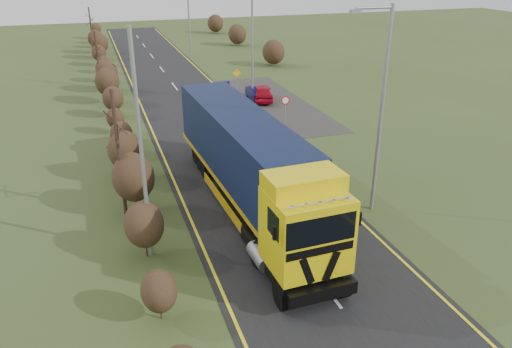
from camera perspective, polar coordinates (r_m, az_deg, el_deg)
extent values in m
plane|color=#36451D|center=(22.29, 3.21, -6.68)|extent=(160.00, 160.00, 0.00)
cube|color=black|center=(30.87, -3.55, 2.32)|extent=(8.00, 120.00, 0.02)
cube|color=#2D2A28|center=(41.77, 1.53, 8.14)|extent=(6.00, 18.00, 0.02)
cube|color=yellow|center=(30.21, -10.34, 1.51)|extent=(0.12, 116.00, 0.01)
cube|color=yellow|center=(31.93, 2.88, 3.12)|extent=(0.12, 116.00, 0.01)
cube|color=silver|center=(19.23, 7.65, -12.31)|extent=(0.12, 3.00, 0.01)
cube|color=silver|center=(25.59, -0.04, -2.31)|extent=(0.12, 3.00, 0.01)
cube|color=silver|center=(32.67, -4.47, 3.57)|extent=(0.12, 3.00, 0.01)
cube|color=silver|center=(40.11, -7.31, 7.31)|extent=(0.12, 3.00, 0.01)
cube|color=silver|center=(47.72, -9.28, 9.86)|extent=(0.12, 3.00, 0.01)
cube|color=silver|center=(55.45, -10.73, 11.70)|extent=(0.12, 3.00, 0.01)
cube|color=silver|center=(63.24, -11.83, 13.08)|extent=(0.12, 3.00, 0.01)
cube|color=silver|center=(71.08, -12.70, 14.16)|extent=(0.12, 3.00, 0.01)
cube|color=silver|center=(78.95, -13.40, 15.01)|extent=(0.12, 3.00, 0.01)
ellipsoid|color=black|center=(17.19, -11.04, -12.96)|extent=(1.21, 1.57, 1.39)
ellipsoid|color=black|center=(20.37, -12.69, -5.63)|extent=(1.58, 2.06, 1.82)
ellipsoid|color=black|center=(23.80, -13.85, -0.34)|extent=(1.96, 2.55, 2.25)
ellipsoid|color=black|center=(27.55, -14.74, 2.65)|extent=(1.83, 2.38, 2.10)
ellipsoid|color=black|center=(31.47, -15.13, 4.42)|extent=(1.37, 1.78, 1.57)
ellipsoid|color=black|center=(35.32, -15.79, 6.18)|extent=(1.20, 1.56, 1.38)
ellipsoid|color=black|center=(39.09, -16.04, 8.32)|extent=(1.55, 2.02, 1.78)
ellipsoid|color=black|center=(42.88, -16.66, 10.09)|extent=(1.95, 2.53, 2.24)
ellipsoid|color=black|center=(46.81, -16.67, 11.07)|extent=(1.85, 2.41, 2.13)
ellipsoid|color=black|center=(50.81, -17.11, 11.47)|extent=(1.40, 1.81, 1.61)
ellipsoid|color=black|center=(54.78, -17.02, 12.11)|extent=(1.19, 1.55, 1.37)
ellipsoid|color=black|center=(58.65, -17.52, 13.08)|extent=(1.52, 1.97, 1.75)
ellipsoid|color=black|center=(62.54, -17.43, 14.07)|extent=(1.93, 2.51, 2.22)
ellipsoid|color=black|center=(66.50, -17.85, 14.50)|extent=(1.88, 2.44, 2.16)
ellipsoid|color=black|center=(70.53, -17.63, 14.65)|extent=(1.43, 1.85, 1.64)
ellipsoid|color=black|center=(74.51, -18.02, 14.87)|extent=(1.19, 1.55, 1.37)
ellipsoid|color=black|center=(78.45, -17.85, 15.50)|extent=(1.49, 1.93, 1.71)
cylinder|color=#35241A|center=(23.34, -15.39, 2.16)|extent=(0.18, 0.18, 6.05)
cylinder|color=#35241A|center=(48.61, -17.63, 12.35)|extent=(0.18, 0.18, 5.06)
cylinder|color=#35241A|center=(70.35, -18.33, 15.57)|extent=(0.18, 0.18, 5.15)
cube|color=black|center=(19.24, 4.36, -9.52)|extent=(2.77, 5.03, 0.48)
cube|color=yellow|center=(17.57, 5.75, -6.32)|extent=(2.77, 2.47, 2.79)
cube|color=black|center=(17.79, 6.98, -13.43)|extent=(2.68, 0.24, 0.59)
cube|color=black|center=(16.95, 5.85, -10.99)|extent=(0.65, 0.05, 1.15)
cube|color=black|center=(17.29, 8.62, -10.39)|extent=(0.65, 0.05, 1.15)
cube|color=black|center=(16.37, 7.47, -6.45)|extent=(2.52, 0.16, 1.02)
cube|color=black|center=(16.74, 7.37, -8.72)|extent=(2.46, 0.13, 0.30)
cube|color=yellow|center=(17.09, 5.47, -0.81)|extent=(2.74, 1.61, 0.60)
cylinder|color=silver|center=(16.13, 7.26, -3.24)|extent=(2.36, 0.16, 0.06)
cube|color=black|center=(16.00, 2.10, -6.79)|extent=(0.08, 0.12, 0.48)
cube|color=black|center=(17.19, 11.76, -5.01)|extent=(0.08, 0.12, 0.48)
cylinder|color=gray|center=(19.18, 0.42, -9.38)|extent=(0.66, 1.42, 0.60)
cylinder|color=gray|center=(19.98, 7.20, -8.09)|extent=(0.66, 1.42, 0.60)
cube|color=gold|center=(24.75, -1.74, 0.02)|extent=(3.23, 13.60, 0.26)
cube|color=black|center=(24.15, -1.79, 3.50)|extent=(3.19, 13.17, 2.95)
cube|color=#0F1A42|center=(30.18, -5.40, 7.60)|extent=(2.66, 0.17, 2.95)
cube|color=#0F1A42|center=(18.48, 4.09, -3.23)|extent=(2.66, 0.17, 2.95)
cube|color=black|center=(28.62, -4.08, 2.01)|extent=(2.62, 3.96, 0.38)
cube|color=gold|center=(23.82, -3.99, -2.97)|extent=(0.29, 5.89, 0.48)
cube|color=gold|center=(24.51, 1.94, -2.11)|extent=(0.29, 5.89, 0.48)
cylinder|color=black|center=(17.71, 3.05, -13.58)|extent=(0.39, 1.13, 1.11)
cylinder|color=black|center=(18.51, 9.71, -12.08)|extent=(0.39, 1.13, 1.11)
cylinder|color=black|center=(19.77, 0.21, -9.12)|extent=(0.39, 1.13, 1.11)
cylinder|color=black|center=(20.48, 6.25, -7.98)|extent=(0.39, 1.13, 1.11)
cylinder|color=black|center=(27.57, -5.83, 0.76)|extent=(0.39, 1.13, 1.11)
cylinder|color=black|center=(28.09, -1.35, 1.33)|extent=(0.39, 1.13, 1.11)
cylinder|color=black|center=(28.54, -6.31, 1.56)|extent=(0.39, 1.13, 1.11)
cylinder|color=black|center=(29.04, -1.98, 2.09)|extent=(0.39, 1.13, 1.11)
cylinder|color=black|center=(29.51, -6.77, 2.30)|extent=(0.39, 1.13, 1.11)
cylinder|color=black|center=(30.00, -2.56, 2.81)|extent=(0.39, 1.13, 1.11)
imported|color=#A40818|center=(42.27, 0.66, 9.29)|extent=(2.46, 4.28, 1.37)
imported|color=#0B0B3E|center=(42.63, 0.05, 9.30)|extent=(1.63, 3.79, 1.21)
cylinder|color=gray|center=(23.13, 14.11, 6.61)|extent=(0.18, 0.18, 9.48)
cylinder|color=gray|center=(21.82, 13.38, 18.01)|extent=(1.68, 0.12, 0.12)
cube|color=gray|center=(21.40, 11.33, 17.79)|extent=(0.47, 0.19, 0.15)
cylinder|color=gray|center=(41.01, -0.43, 14.07)|extent=(0.18, 0.18, 8.70)
cylinder|color=gray|center=(62.35, -7.70, 17.53)|extent=(0.18, 0.18, 9.33)
cylinder|color=gray|center=(19.18, -12.96, 2.58)|extent=(0.16, 0.16, 9.11)
cylinder|color=gray|center=(35.63, 3.31, 6.92)|extent=(0.08, 0.08, 1.93)
cylinder|color=red|center=(35.34, 3.36, 8.40)|extent=(0.62, 0.04, 0.62)
cylinder|color=white|center=(35.32, 3.38, 8.40)|extent=(0.46, 0.02, 0.46)
cylinder|color=gray|center=(45.61, -2.21, 10.44)|extent=(0.08, 0.08, 1.50)
cube|color=#E5AE0C|center=(45.37, -2.21, 11.48)|extent=(0.76, 0.04, 0.76)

